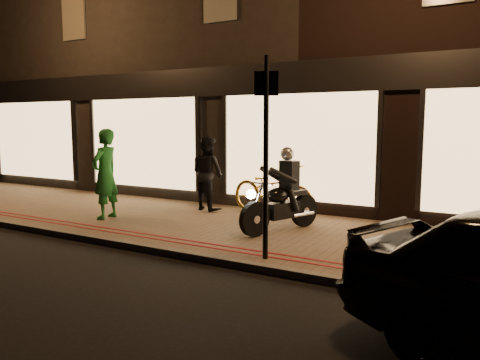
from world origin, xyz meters
name	(u,v)px	position (x,y,z in m)	size (l,w,h in m)	color
ground	(195,262)	(0.00, 0.00, 0.00)	(90.00, 90.00, 0.00)	black
sidewalk	(255,232)	(0.00, 2.00, 0.06)	(50.00, 4.00, 0.12)	brown
kerb_stone	(197,257)	(0.00, 0.05, 0.06)	(50.00, 0.14, 0.12)	#59544C
red_kerb_lines	(214,246)	(0.00, 0.55, 0.12)	(50.00, 0.26, 0.01)	maroon
building_row	(361,55)	(0.00, 8.99, 4.25)	(48.00, 10.11, 8.50)	black
motorcycle	(282,199)	(0.51, 2.12, 0.73)	(0.88, 1.86, 1.59)	black
sign_post	(266,147)	(1.05, 0.35, 1.80)	(0.33, 0.17, 3.00)	black
bicycle_gold	(272,190)	(-0.33, 3.43, 0.68)	(0.75, 2.15, 1.13)	gold
person_green	(105,174)	(-3.26, 1.34, 1.08)	(0.70, 0.46, 1.91)	#1F752C
person_dark	(207,173)	(-1.93, 3.25, 0.98)	(0.84, 0.65, 1.73)	black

